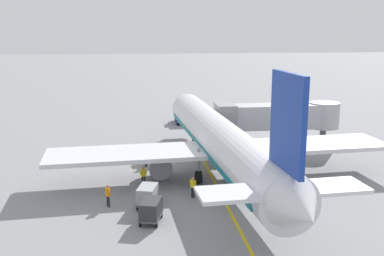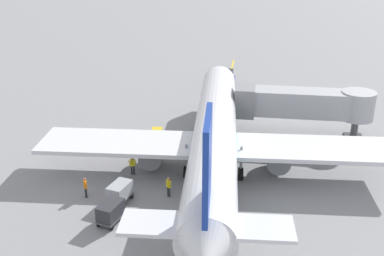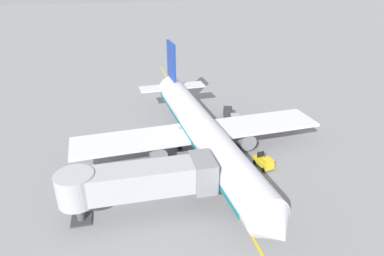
{
  "view_description": "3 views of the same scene",
  "coord_description": "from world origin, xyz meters",
  "px_view_note": "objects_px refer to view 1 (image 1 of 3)",
  "views": [
    {
      "loc": [
        -6.5,
        -38.45,
        12.99
      ],
      "look_at": [
        -1.16,
        5.06,
        3.35
      ],
      "focal_mm": 42.66,
      "sensor_mm": 36.0,
      "label": 1
    },
    {
      "loc": [
        4.23,
        -37.08,
        19.25
      ],
      "look_at": [
        -1.23,
        0.26,
        3.79
      ],
      "focal_mm": 44.1,
      "sensor_mm": 36.0,
      "label": 2
    },
    {
      "loc": [
        9.75,
        34.46,
        20.55
      ],
      "look_at": [
        1.83,
        -0.31,
        3.37
      ],
      "focal_mm": 31.33,
      "sensor_mm": 36.0,
      "label": 3
    }
  ],
  "objects_px": {
    "parked_airliner": "(220,141)",
    "jet_bridge": "(277,116)",
    "ground_crew_marshaller": "(193,186)",
    "baggage_cart_second_in_train": "(151,209)",
    "ground_crew_loader": "(108,194)",
    "baggage_tug_lead": "(150,156)",
    "ground_crew_wing_walker": "(143,175)",
    "pushback_tractor": "(183,115)",
    "baggage_cart_front": "(147,194)"
  },
  "relations": [
    {
      "from": "parked_airliner",
      "to": "jet_bridge",
      "type": "xyz_separation_m",
      "value": [
        8.1,
        9.19,
        0.27
      ]
    },
    {
      "from": "ground_crew_marshaller",
      "to": "baggage_cart_second_in_train",
      "type": "bearing_deg",
      "value": -128.99
    },
    {
      "from": "ground_crew_loader",
      "to": "ground_crew_marshaller",
      "type": "bearing_deg",
      "value": 9.15
    },
    {
      "from": "parked_airliner",
      "to": "baggage_tug_lead",
      "type": "relative_size",
      "value": 13.9
    },
    {
      "from": "parked_airliner",
      "to": "ground_crew_loader",
      "type": "xyz_separation_m",
      "value": [
        -9.55,
        -6.23,
        -2.23
      ]
    },
    {
      "from": "parked_airliner",
      "to": "jet_bridge",
      "type": "relative_size",
      "value": 2.68
    },
    {
      "from": "ground_crew_wing_walker",
      "to": "jet_bridge",
      "type": "bearing_deg",
      "value": 36.76
    },
    {
      "from": "pushback_tractor",
      "to": "baggage_tug_lead",
      "type": "xyz_separation_m",
      "value": [
        -5.31,
        -19.13,
        -0.39
      ]
    },
    {
      "from": "baggage_cart_second_in_train",
      "to": "ground_crew_loader",
      "type": "height_order",
      "value": "ground_crew_loader"
    },
    {
      "from": "jet_bridge",
      "to": "parked_airliner",
      "type": "bearing_deg",
      "value": -131.4
    },
    {
      "from": "parked_airliner",
      "to": "ground_crew_marshaller",
      "type": "relative_size",
      "value": 22.1
    },
    {
      "from": "ground_crew_loader",
      "to": "ground_crew_marshaller",
      "type": "xyz_separation_m",
      "value": [
        6.47,
        1.04,
        0.0
      ]
    },
    {
      "from": "baggage_cart_second_in_train",
      "to": "baggage_tug_lead",
      "type": "bearing_deg",
      "value": 88.5
    },
    {
      "from": "parked_airliner",
      "to": "baggage_cart_second_in_train",
      "type": "relative_size",
      "value": 12.54
    },
    {
      "from": "pushback_tractor",
      "to": "baggage_cart_front",
      "type": "distance_m",
      "value": 30.88
    },
    {
      "from": "jet_bridge",
      "to": "ground_crew_loader",
      "type": "height_order",
      "value": "jet_bridge"
    },
    {
      "from": "parked_airliner",
      "to": "ground_crew_wing_walker",
      "type": "relative_size",
      "value": 22.1
    },
    {
      "from": "ground_crew_wing_walker",
      "to": "ground_crew_loader",
      "type": "distance_m",
      "value": 5.03
    },
    {
      "from": "ground_crew_marshaller",
      "to": "ground_crew_loader",
      "type": "bearing_deg",
      "value": -170.85
    },
    {
      "from": "baggage_tug_lead",
      "to": "ground_crew_marshaller",
      "type": "relative_size",
      "value": 1.59
    },
    {
      "from": "baggage_cart_front",
      "to": "ground_crew_wing_walker",
      "type": "height_order",
      "value": "ground_crew_wing_walker"
    },
    {
      "from": "baggage_cart_second_in_train",
      "to": "ground_crew_wing_walker",
      "type": "relative_size",
      "value": 1.76
    },
    {
      "from": "baggage_cart_front",
      "to": "baggage_cart_second_in_train",
      "type": "height_order",
      "value": "same"
    },
    {
      "from": "parked_airliner",
      "to": "ground_crew_marshaller",
      "type": "bearing_deg",
      "value": -120.73
    },
    {
      "from": "parked_airliner",
      "to": "ground_crew_loader",
      "type": "height_order",
      "value": "parked_airliner"
    },
    {
      "from": "baggage_tug_lead",
      "to": "baggage_cart_second_in_train",
      "type": "height_order",
      "value": "baggage_tug_lead"
    },
    {
      "from": "pushback_tractor",
      "to": "ground_crew_marshaller",
      "type": "distance_m",
      "value": 29.02
    },
    {
      "from": "baggage_tug_lead",
      "to": "jet_bridge",
      "type": "bearing_deg",
      "value": 17.82
    },
    {
      "from": "jet_bridge",
      "to": "ground_crew_loader",
      "type": "xyz_separation_m",
      "value": [
        -17.66,
        -15.42,
        -2.5
      ]
    },
    {
      "from": "jet_bridge",
      "to": "baggage_cart_second_in_train",
      "type": "bearing_deg",
      "value": -128.14
    },
    {
      "from": "baggage_cart_second_in_train",
      "to": "ground_crew_marshaller",
      "type": "relative_size",
      "value": 1.76
    },
    {
      "from": "parked_airliner",
      "to": "ground_crew_loader",
      "type": "relative_size",
      "value": 22.1
    },
    {
      "from": "baggage_cart_front",
      "to": "ground_crew_wing_walker",
      "type": "relative_size",
      "value": 1.76
    },
    {
      "from": "ground_crew_wing_walker",
      "to": "baggage_cart_second_in_train",
      "type": "bearing_deg",
      "value": -87.13
    },
    {
      "from": "baggage_tug_lead",
      "to": "ground_crew_loader",
      "type": "bearing_deg",
      "value": -107.54
    },
    {
      "from": "baggage_cart_front",
      "to": "baggage_cart_second_in_train",
      "type": "xyz_separation_m",
      "value": [
        0.16,
        -2.82,
        0.0
      ]
    },
    {
      "from": "pushback_tractor",
      "to": "baggage_cart_second_in_train",
      "type": "xyz_separation_m",
      "value": [
        -5.68,
        -33.14,
        -0.15
      ]
    },
    {
      "from": "pushback_tractor",
      "to": "ground_crew_wing_walker",
      "type": "bearing_deg",
      "value": -103.22
    },
    {
      "from": "baggage_tug_lead",
      "to": "baggage_cart_front",
      "type": "bearing_deg",
      "value": -92.69
    },
    {
      "from": "baggage_tug_lead",
      "to": "baggage_cart_second_in_train",
      "type": "xyz_separation_m",
      "value": [
        -0.37,
        -14.02,
        0.24
      ]
    },
    {
      "from": "parked_airliner",
      "to": "baggage_tug_lead",
      "type": "bearing_deg",
      "value": 142.98
    },
    {
      "from": "baggage_tug_lead",
      "to": "parked_airliner",
      "type": "bearing_deg",
      "value": -37.02
    },
    {
      "from": "baggage_tug_lead",
      "to": "baggage_cart_second_in_train",
      "type": "bearing_deg",
      "value": -91.5
    },
    {
      "from": "parked_airliner",
      "to": "baggage_cart_second_in_train",
      "type": "distance_m",
      "value": 11.64
    },
    {
      "from": "pushback_tractor",
      "to": "baggage_cart_second_in_train",
      "type": "distance_m",
      "value": 33.63
    },
    {
      "from": "ground_crew_wing_walker",
      "to": "ground_crew_marshaller",
      "type": "relative_size",
      "value": 1.0
    },
    {
      "from": "jet_bridge",
      "to": "baggage_cart_front",
      "type": "bearing_deg",
      "value": -133.1
    },
    {
      "from": "parked_airliner",
      "to": "baggage_cart_second_in_train",
      "type": "height_order",
      "value": "parked_airliner"
    },
    {
      "from": "pushback_tractor",
      "to": "baggage_cart_second_in_train",
      "type": "height_order",
      "value": "pushback_tractor"
    },
    {
      "from": "baggage_cart_front",
      "to": "ground_crew_loader",
      "type": "relative_size",
      "value": 1.76
    }
  ]
}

